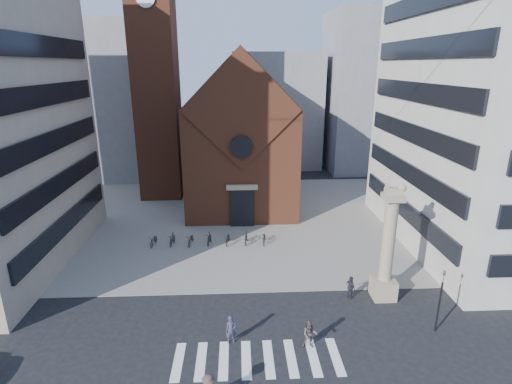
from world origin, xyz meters
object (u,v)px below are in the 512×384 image
(lion_column, at_px, (387,254))
(pedestrian_0, at_px, (231,330))
(pedestrian_2, at_px, (351,287))
(pedestrian_1, at_px, (310,334))
(traffic_light, at_px, (440,300))
(scooter_0, at_px, (154,240))

(lion_column, height_order, pedestrian_0, lion_column)
(pedestrian_0, bearing_deg, pedestrian_2, 17.89)
(pedestrian_1, height_order, pedestrian_2, pedestrian_1)
(lion_column, bearing_deg, pedestrian_0, -157.84)
(traffic_light, bearing_deg, scooter_0, 146.29)
(pedestrian_1, distance_m, scooter_0, 19.05)
(pedestrian_0, bearing_deg, pedestrian_1, -17.52)
(pedestrian_2, bearing_deg, lion_column, -110.82)
(lion_column, relative_size, traffic_light, 2.02)
(pedestrian_1, bearing_deg, scooter_0, 137.22)
(pedestrian_0, xyz_separation_m, scooter_0, (-7.40, 14.06, -0.36))
(lion_column, relative_size, pedestrian_2, 4.98)
(traffic_light, bearing_deg, lion_column, 116.46)
(lion_column, distance_m, pedestrian_0, 12.13)
(traffic_light, xyz_separation_m, pedestrian_1, (-8.28, -1.12, -1.38))
(pedestrian_2, xyz_separation_m, scooter_0, (-15.97, 9.59, -0.32))
(lion_column, distance_m, pedestrian_2, 3.54)
(pedestrian_1, distance_m, pedestrian_2, 6.42)
(traffic_light, height_order, pedestrian_1, traffic_light)
(lion_column, relative_size, pedestrian_0, 4.76)
(pedestrian_1, xyz_separation_m, pedestrian_2, (3.88, 5.12, -0.04))
(traffic_light, distance_m, pedestrian_0, 13.05)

